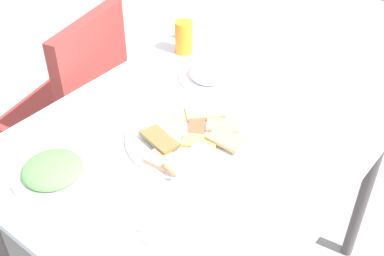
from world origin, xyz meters
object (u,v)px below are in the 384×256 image
(spoon, at_px, (157,209))
(salad_plate_greens, at_px, (53,171))
(dining_table, at_px, (197,154))
(salad_plate_rice, at_px, (211,73))
(dining_chair, at_px, (76,104))
(fork, at_px, (168,216))
(drinking_glass, at_px, (190,27))
(paper_napkin, at_px, (162,213))
(pide_platter, at_px, (186,137))
(soda_can, at_px, (184,37))

(spoon, bearing_deg, salad_plate_greens, 96.31)
(dining_table, xyz_separation_m, spoon, (-0.30, -0.11, 0.09))
(salad_plate_greens, xyz_separation_m, salad_plate_rice, (0.64, -0.04, 0.00))
(salad_plate_rice, xyz_separation_m, spoon, (-0.56, -0.26, -0.02))
(dining_chair, relative_size, spoon, 5.69)
(dining_chair, height_order, fork, dining_chair)
(drinking_glass, bearing_deg, paper_napkin, -145.46)
(pide_platter, bearing_deg, salad_plate_rice, 25.16)
(dining_table, height_order, drinking_glass, drinking_glass)
(soda_can, distance_m, drinking_glass, 0.11)
(drinking_glass, bearing_deg, salad_plate_greens, -166.62)
(pide_platter, relative_size, spoon, 2.20)
(pide_platter, distance_m, soda_can, 0.52)
(dining_chair, bearing_deg, salad_plate_rice, -70.52)
(pide_platter, xyz_separation_m, paper_napkin, (-0.26, -0.13, -0.01))
(salad_plate_greens, xyz_separation_m, paper_napkin, (0.08, -0.32, -0.02))
(pide_platter, relative_size, salad_plate_rice, 1.63)
(dining_table, relative_size, dining_chair, 1.25)
(soda_can, bearing_deg, pide_platter, -139.72)
(paper_napkin, height_order, spoon, spoon)
(salad_plate_greens, height_order, spoon, salad_plate_greens)
(salad_plate_greens, distance_m, paper_napkin, 0.33)
(salad_plate_greens, relative_size, fork, 1.18)
(dining_table, relative_size, paper_napkin, 8.97)
(paper_napkin, xyz_separation_m, spoon, (0.00, 0.02, 0.00))
(dining_chair, xyz_separation_m, drinking_glass, (0.37, -0.30, 0.29))
(pide_platter, relative_size, fork, 1.84)
(dining_chair, height_order, salad_plate_rice, dining_chair)
(drinking_glass, bearing_deg, fork, -144.53)
(salad_plate_rice, distance_m, spoon, 0.62)
(pide_platter, relative_size, drinking_glass, 3.78)
(pide_platter, height_order, drinking_glass, drinking_glass)
(dining_table, bearing_deg, salad_plate_rice, 29.42)
(pide_platter, distance_m, fork, 0.30)
(pide_platter, xyz_separation_m, drinking_glass, (0.49, 0.38, 0.03))
(paper_napkin, bearing_deg, dining_table, 23.10)
(salad_plate_greens, bearing_deg, salad_plate_rice, -3.59)
(dining_table, bearing_deg, spoon, -159.89)
(soda_can, bearing_deg, spoon, -145.43)
(dining_table, bearing_deg, soda_can, 43.96)
(spoon, bearing_deg, pide_platter, 15.21)
(dining_table, distance_m, paper_napkin, 0.33)
(drinking_glass, distance_m, paper_napkin, 0.91)
(salad_plate_greens, distance_m, drinking_glass, 0.85)
(salad_plate_rice, bearing_deg, dining_chair, 109.48)
(dining_chair, xyz_separation_m, pide_platter, (-0.12, -0.68, 0.26))
(paper_napkin, distance_m, spoon, 0.02)
(salad_plate_rice, relative_size, fork, 1.13)
(dining_chair, xyz_separation_m, soda_can, (0.27, -0.35, 0.30))
(spoon, bearing_deg, dining_chair, 55.88)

